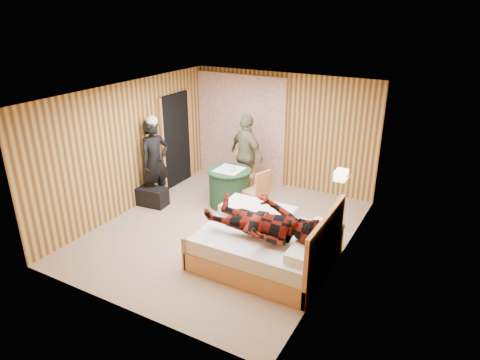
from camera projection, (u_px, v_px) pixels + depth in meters
The scene contains 23 objects.
floor at pixel (224, 230), 7.78m from camera, with size 4.20×5.00×0.01m, color tan.
ceiling at pixel (222, 93), 6.82m from camera, with size 4.20×5.00×0.01m, color silver.
wall_back at pixel (282, 131), 9.32m from camera, with size 4.20×0.02×2.50m, color tan.
wall_left at pixel (130, 147), 8.24m from camera, with size 0.02×5.00×2.50m, color tan.
wall_right at pixel (344, 190), 6.36m from camera, with size 0.02×5.00×2.50m, color tan.
curtain at pixel (241, 128), 9.73m from camera, with size 2.20×0.08×2.40m, color beige.
doorway at pixel (176, 140), 9.44m from camera, with size 0.06×0.90×2.05m, color black.
wall_lamp at pixel (341, 175), 6.78m from camera, with size 0.26×0.24×0.16m.
bed at pixel (267, 245), 6.70m from camera, with size 2.01×1.59×1.09m.
nightstand at pixel (327, 240), 6.91m from camera, with size 0.42×0.56×0.54m.
round_table at pixel (229, 187), 8.62m from camera, with size 0.87×0.87×0.78m.
chair_far at pixel (245, 169), 9.13m from camera, with size 0.54×0.54×0.93m.
chair_near at pixel (259, 189), 8.23m from camera, with size 0.51×0.51×0.90m.
duffel_bag at pixel (151, 196), 8.70m from camera, with size 0.66×0.35×0.37m, color black.
sneaker_left at pixel (229, 214), 8.25m from camera, with size 0.30×0.12×0.13m, color white.
sneaker_right at pixel (245, 211), 8.36m from camera, with size 0.27×0.11×0.12m, color white.
woman_standing at pixel (155, 162), 8.60m from camera, with size 0.63×0.42×1.74m, color black.
man_at_table at pixel (247, 155), 9.03m from camera, with size 1.01×0.42×1.72m, color #6C6548.
man_on_bed at pixel (263, 214), 6.25m from camera, with size 1.77×0.67×0.86m, color maroon.
book_lower at pixel (327, 226), 6.77m from camera, with size 0.17×0.22×0.02m, color white.
book_upper at pixel (327, 225), 6.76m from camera, with size 0.16×0.22×0.02m, color white.
cup_nightstand at pixel (331, 220), 6.90m from camera, with size 0.10×0.10×0.09m, color white.
cup_table at pixel (232, 169), 8.37m from camera, with size 0.12×0.12×0.10m, color white.
Camera 1 is at (3.57, -5.84, 3.82)m, focal length 32.00 mm.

